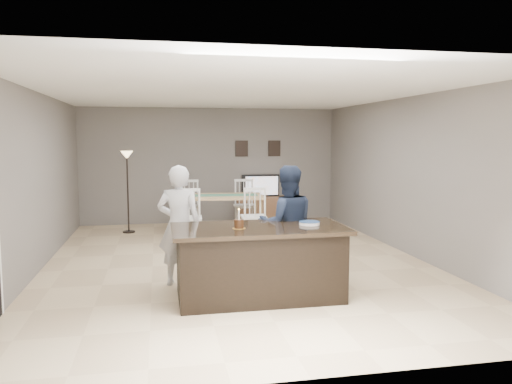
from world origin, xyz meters
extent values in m
plane|color=tan|center=(0.00, 0.00, 0.00)|extent=(8.00, 8.00, 0.00)
plane|color=slate|center=(0.00, 4.00, 1.35)|extent=(6.00, 0.00, 6.00)
plane|color=slate|center=(0.00, -4.00, 1.35)|extent=(6.00, 0.00, 6.00)
plane|color=slate|center=(-3.00, 0.00, 1.35)|extent=(0.00, 8.00, 8.00)
plane|color=slate|center=(3.00, 0.00, 1.35)|extent=(0.00, 8.00, 8.00)
plane|color=white|center=(0.00, 0.00, 2.70)|extent=(8.00, 8.00, 0.00)
cube|color=black|center=(0.00, -1.80, 0.42)|extent=(2.00, 1.00, 0.85)
cube|color=black|center=(0.00, -1.80, 0.88)|extent=(2.15, 1.10, 0.05)
cube|color=brown|center=(1.20, 3.77, 0.30)|extent=(1.20, 0.40, 0.60)
imported|color=black|center=(1.20, 3.84, 0.86)|extent=(0.91, 0.12, 0.53)
plane|color=orange|center=(1.20, 3.76, 0.87)|extent=(0.78, 0.00, 0.78)
cube|color=black|center=(0.75, 3.98, 1.75)|extent=(0.30, 0.02, 0.38)
cube|color=black|center=(1.55, 3.98, 1.75)|extent=(0.30, 0.02, 0.38)
imported|color=#B9B9BD|center=(-0.95, -1.07, 0.82)|extent=(0.68, 0.53, 1.64)
imported|color=#192338|center=(0.50, -1.25, 0.81)|extent=(0.84, 0.69, 1.63)
cylinder|color=gold|center=(-0.26, -1.86, 0.90)|extent=(0.16, 0.16, 0.00)
cylinder|color=#3A200F|center=(-0.26, -1.86, 0.96)|extent=(0.12, 0.12, 0.11)
cylinder|color=white|center=(-0.26, -1.86, 1.07)|extent=(0.02, 0.02, 0.12)
sphere|color=#FFBF4C|center=(-0.26, -1.86, 1.14)|extent=(0.02, 0.02, 0.02)
cylinder|color=white|center=(0.66, -1.78, 0.91)|extent=(0.26, 0.26, 0.01)
cylinder|color=white|center=(0.66, -1.78, 0.92)|extent=(0.26, 0.26, 0.01)
cylinder|color=white|center=(0.66, -1.78, 0.93)|extent=(0.26, 0.26, 0.01)
cylinder|color=#2D508B|center=(0.66, -1.78, 0.94)|extent=(0.27, 0.27, 0.00)
cube|color=tan|center=(0.00, 2.28, 0.81)|extent=(1.84, 1.11, 0.04)
cylinder|color=tan|center=(-0.83, 1.92, 0.39)|extent=(0.07, 0.07, 0.79)
cylinder|color=tan|center=(0.82, 2.64, 0.39)|extent=(0.07, 0.07, 0.79)
cube|color=#437961|center=(0.00, 2.28, 0.84)|extent=(1.58, 0.49, 0.01)
cube|color=silver|center=(-0.66, 1.54, 0.50)|extent=(0.49, 0.47, 0.04)
cylinder|color=silver|center=(-0.86, 1.38, 0.24)|extent=(0.04, 0.04, 0.48)
cylinder|color=silver|center=(-0.46, 1.71, 0.24)|extent=(0.04, 0.04, 0.48)
cube|color=silver|center=(-0.67, 1.34, 1.05)|extent=(0.42, 0.06, 0.06)
cube|color=silver|center=(0.56, 1.46, 0.50)|extent=(0.49, 0.47, 0.04)
cylinder|color=silver|center=(0.36, 1.30, 0.24)|extent=(0.04, 0.04, 0.48)
cylinder|color=silver|center=(0.76, 1.63, 0.24)|extent=(0.04, 0.04, 0.48)
cube|color=silver|center=(0.55, 1.26, 1.05)|extent=(0.42, 0.06, 0.06)
cube|color=silver|center=(-0.56, 3.09, 0.50)|extent=(0.49, 0.47, 0.04)
cylinder|color=silver|center=(-0.36, 3.26, 0.24)|extent=(0.04, 0.04, 0.48)
cylinder|color=silver|center=(-0.76, 2.93, 0.24)|extent=(0.04, 0.04, 0.48)
cube|color=silver|center=(-0.55, 3.29, 1.05)|extent=(0.42, 0.06, 0.06)
cube|color=silver|center=(0.66, 3.02, 0.50)|extent=(0.49, 0.47, 0.04)
cylinder|color=silver|center=(0.85, 3.18, 0.24)|extent=(0.04, 0.04, 0.48)
cylinder|color=silver|center=(0.46, 2.85, 0.24)|extent=(0.04, 0.04, 0.48)
cube|color=silver|center=(0.67, 3.21, 1.05)|extent=(0.42, 0.06, 0.06)
cylinder|color=black|center=(-1.85, 2.99, 0.01)|extent=(0.26, 0.26, 0.03)
cylinder|color=black|center=(-1.85, 2.99, 0.81)|extent=(0.03, 0.03, 1.59)
cone|color=#EFC983|center=(-1.85, 2.99, 1.65)|extent=(0.26, 0.26, 0.17)
camera|label=1|loc=(-1.21, -7.79, 2.00)|focal=35.00mm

